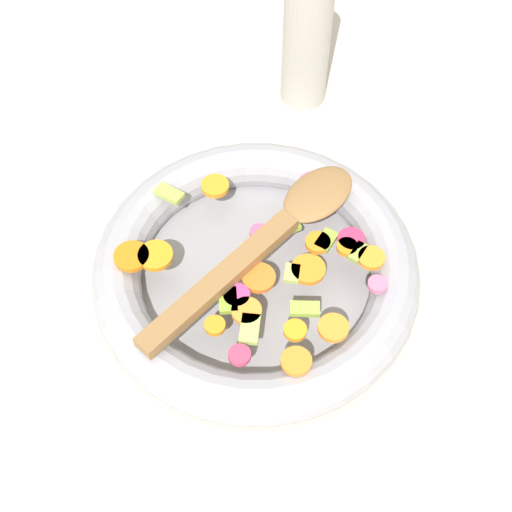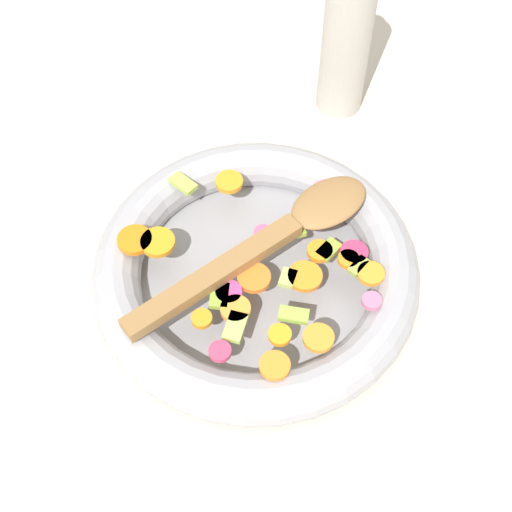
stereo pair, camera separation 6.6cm
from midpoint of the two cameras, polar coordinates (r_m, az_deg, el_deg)
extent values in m
plane|color=beige|center=(0.76, 2.47, -2.29)|extent=(4.00, 4.00, 0.00)
cylinder|color=gray|center=(0.75, 2.49, -2.05)|extent=(0.29, 0.29, 0.01)
torus|color=#9E9EA5|center=(0.74, 2.54, -1.26)|extent=(0.34, 0.34, 0.05)
cylinder|color=orange|center=(0.67, 7.83, -6.72)|extent=(0.03, 0.03, 0.01)
cylinder|color=orange|center=(0.72, 11.78, -1.57)|extent=(0.04, 0.04, 0.01)
cylinder|color=orange|center=(0.67, 4.74, -6.51)|extent=(0.03, 0.03, 0.01)
cylinder|color=orange|center=(0.72, 9.99, -0.14)|extent=(0.03, 0.03, 0.01)
cylinder|color=orange|center=(0.70, 2.27, -1.93)|extent=(0.04, 0.04, 0.01)
cylinder|color=orange|center=(0.68, 1.11, -4.46)|extent=(0.03, 0.03, 0.01)
cylinder|color=orange|center=(0.65, 4.41, -8.95)|extent=(0.03, 0.03, 0.01)
cylinder|color=orange|center=(0.73, -7.16, 1.11)|extent=(0.04, 0.04, 0.01)
cylinder|color=orange|center=(0.72, 7.72, 0.22)|extent=(0.03, 0.03, 0.01)
cylinder|color=orange|center=(0.77, 0.28, 5.80)|extent=(0.04, 0.04, 0.01)
cylinder|color=orange|center=(0.73, -5.32, 0.93)|extent=(0.04, 0.04, 0.01)
cylinder|color=orange|center=(0.70, 6.61, -1.82)|extent=(0.04, 0.04, 0.01)
cylinder|color=orange|center=(0.68, -1.60, -5.24)|extent=(0.02, 0.02, 0.01)
cube|color=#ADCB50|center=(0.77, -3.44, 5.66)|extent=(0.03, 0.03, 0.01)
cube|color=#89AF37|center=(0.69, -0.22, -3.40)|extent=(0.02, 0.03, 0.01)
cube|color=#A5CC3D|center=(0.74, 5.79, 2.23)|extent=(0.02, 0.03, 0.01)
cube|color=#B3C551|center=(0.72, 2.76, 0.92)|extent=(0.03, 0.02, 0.01)
cube|color=#8EAD38|center=(0.72, 8.42, 0.31)|extent=(0.03, 0.03, 0.01)
cube|color=#97C345|center=(0.68, 5.80, -4.92)|extent=(0.03, 0.02, 0.01)
cube|color=#97B149|center=(0.72, 10.79, -0.98)|extent=(0.02, 0.03, 0.01)
cube|color=#ACD160|center=(0.67, 1.14, -5.90)|extent=(0.02, 0.03, 0.01)
cube|color=#B3C860|center=(0.70, 5.25, -1.96)|extent=(0.02, 0.02, 0.01)
cylinder|color=#D35884|center=(0.73, 3.16, 1.65)|extent=(0.03, 0.03, 0.01)
cylinder|color=#CD3C5F|center=(0.66, -0.03, -7.84)|extent=(0.03, 0.03, 0.01)
cylinder|color=pink|center=(0.70, 11.92, -3.72)|extent=(0.02, 0.02, 0.01)
cylinder|color=pink|center=(0.77, 8.05, 4.98)|extent=(0.04, 0.04, 0.01)
cylinder|color=#DA325C|center=(0.73, 10.42, 0.09)|extent=(0.03, 0.03, 0.01)
cylinder|color=#E34286|center=(0.69, 0.52, -3.13)|extent=(0.03, 0.03, 0.01)
cube|color=olive|center=(0.69, -0.62, -1.71)|extent=(0.17, 0.15, 0.01)
ellipsoid|color=olive|center=(0.75, 8.36, 4.10)|extent=(0.10, 0.10, 0.01)
cylinder|color=#B2ADA3|center=(0.87, 9.54, 16.89)|extent=(0.06, 0.06, 0.21)
camera|label=1|loc=(0.03, -87.37, 3.86)|focal=50.00mm
camera|label=2|loc=(0.03, 92.63, -3.86)|focal=50.00mm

